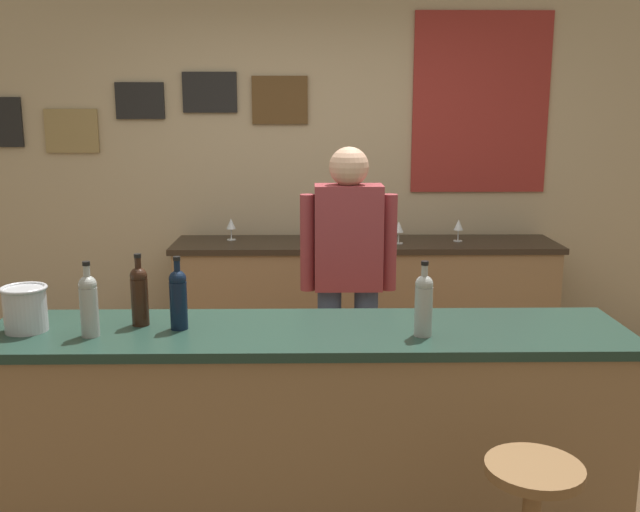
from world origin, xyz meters
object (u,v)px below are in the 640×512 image
object	(u,v)px
wine_bottle_c	(178,297)
wine_glass_c	(399,228)
wine_glass_d	(458,226)
wine_bottle_b	(139,294)
wine_glass_b	(341,227)
wine_bottle_d	(424,303)
wine_glass_a	(231,225)
wine_bottle_a	(89,303)
ice_bucket	(25,308)
bartender	(348,274)

from	to	relation	value
wine_bottle_c	wine_glass_c	xyz separation A→B (m)	(1.15, 1.98, -0.05)
wine_glass_d	wine_bottle_c	bearing A→B (deg)	-127.53
wine_bottle_b	wine_bottle_c	bearing A→B (deg)	-18.11
wine_bottle_c	wine_glass_b	distance (m)	2.14
wine_bottle_d	wine_glass_c	distance (m)	2.09
wine_bottle_b	wine_bottle_d	world-z (taller)	same
wine_glass_a	wine_glass_c	bearing A→B (deg)	-7.32
wine_bottle_b	wine_glass_c	xyz separation A→B (m)	(1.32, 1.92, -0.05)
wine_glass_d	wine_bottle_a	bearing A→B (deg)	-131.78
wine_bottle_b	wine_glass_d	bearing A→B (deg)	48.79
ice_bucket	wine_glass_a	bearing A→B (deg)	74.25
wine_bottle_a	ice_bucket	size ratio (longest dim) A/B	1.63
bartender	wine_glass_c	world-z (taller)	bartender
wine_bottle_c	wine_glass_d	size ratio (longest dim) A/B	1.97
wine_bottle_d	wine_glass_d	xyz separation A→B (m)	(0.59, 2.16, -0.05)
wine_bottle_b	wine_glass_a	bearing A→B (deg)	85.68
wine_glass_b	wine_glass_c	distance (m)	0.39
wine_bottle_a	wine_bottle_d	size ratio (longest dim) A/B	1.00
wine_glass_c	wine_glass_d	size ratio (longest dim) A/B	1.00
wine_bottle_b	ice_bucket	world-z (taller)	wine_bottle_b
wine_bottle_b	bartender	bearing A→B (deg)	42.68
wine_bottle_a	wine_bottle_b	distance (m)	0.22
ice_bucket	wine_glass_a	distance (m)	2.23
ice_bucket	wine_bottle_d	bearing A→B (deg)	-3.01
wine_bottle_d	ice_bucket	world-z (taller)	wine_bottle_d
wine_bottle_b	wine_glass_a	size ratio (longest dim) A/B	1.97
wine_bottle_d	ice_bucket	xyz separation A→B (m)	(-1.61, 0.08, -0.04)
wine_bottle_a	ice_bucket	bearing A→B (deg)	165.82
wine_glass_a	wine_glass_b	world-z (taller)	same
wine_bottle_b	wine_glass_d	size ratio (longest dim) A/B	1.97
bartender	wine_bottle_a	world-z (taller)	bartender
wine_glass_a	wine_glass_d	distance (m)	1.60
wine_bottle_a	ice_bucket	world-z (taller)	wine_bottle_a
wine_bottle_c	wine_glass_b	world-z (taller)	wine_bottle_c
wine_bottle_b	wine_glass_c	world-z (taller)	wine_bottle_b
wine_bottle_a	wine_glass_c	xyz separation A→B (m)	(1.49, 2.07, -0.05)
ice_bucket	wine_glass_c	size ratio (longest dim) A/B	1.21
bartender	wine_bottle_a	bearing A→B (deg)	-137.53
wine_bottle_d	ice_bucket	size ratio (longest dim) A/B	1.63
bartender	wine_bottle_d	size ratio (longest dim) A/B	5.29
bartender	wine_glass_c	bearing A→B (deg)	69.30
wine_bottle_b	wine_glass_a	xyz separation A→B (m)	(0.16, 2.07, -0.05)
bartender	wine_bottle_c	distance (m)	1.18
wine_glass_c	wine_glass_d	distance (m)	0.44
wine_bottle_c	wine_glass_c	bearing A→B (deg)	59.76
ice_bucket	wine_glass_b	size ratio (longest dim) A/B	1.21
ice_bucket	bartender	bearing A→B (deg)	33.98
wine_bottle_b	wine_bottle_d	bearing A→B (deg)	-7.80
wine_bottle_c	wine_bottle_d	xyz separation A→B (m)	(0.99, -0.10, 0.00)
bartender	wine_glass_b	world-z (taller)	bartender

